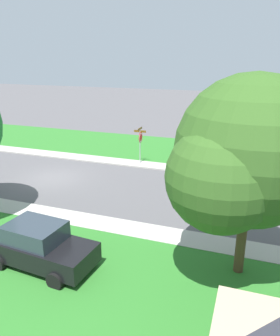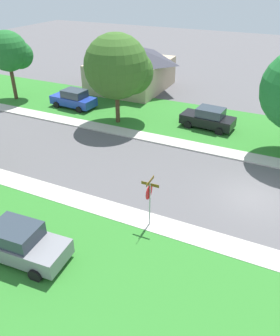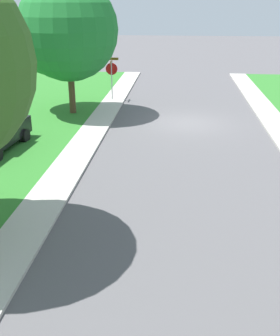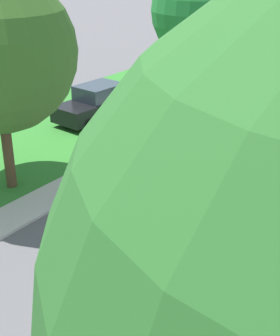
% 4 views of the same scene
% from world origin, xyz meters
% --- Properties ---
extents(ground_plane, '(120.00, 120.00, 0.00)m').
position_xyz_m(ground_plane, '(0.00, 0.00, 0.00)').
color(ground_plane, '#565456').
extents(sidewalk_east, '(1.40, 56.00, 0.10)m').
position_xyz_m(sidewalk_east, '(4.70, 12.00, 0.05)').
color(sidewalk_east, '#B7B2A8').
rests_on(sidewalk_east, ground).
extents(lawn_east, '(8.00, 56.00, 0.08)m').
position_xyz_m(lawn_east, '(9.40, 12.00, 0.04)').
color(lawn_east, '#2D7528').
rests_on(lawn_east, ground).
extents(sidewalk_west, '(1.40, 56.00, 0.10)m').
position_xyz_m(sidewalk_west, '(-4.70, 12.00, 0.05)').
color(sidewalk_west, '#B7B2A8').
rests_on(sidewalk_west, ground).
extents(lawn_west, '(8.00, 56.00, 0.08)m').
position_xyz_m(lawn_west, '(-9.40, 12.00, 0.04)').
color(lawn_west, '#2D7528').
rests_on(lawn_west, ground).
extents(stop_sign_far_corner, '(0.92, 0.92, 2.77)m').
position_xyz_m(stop_sign_far_corner, '(-4.86, 4.44, 1.89)').
color(stop_sign_far_corner, '#9E9EA3').
rests_on(stop_sign_far_corner, ground).
extents(car_grey_kerbside_mid, '(2.26, 4.41, 1.76)m').
position_xyz_m(car_grey_kerbside_mid, '(-9.41, 8.69, 0.87)').
color(car_grey_kerbside_mid, gray).
rests_on(car_grey_kerbside_mid, ground).
extents(car_black_near_corner, '(2.29, 4.43, 1.76)m').
position_xyz_m(car_black_near_corner, '(8.49, 5.15, 0.87)').
color(car_black_near_corner, black).
rests_on(car_black_near_corner, ground).
extents(tree_sidewalk_mid, '(5.54, 5.15, 7.34)m').
position_xyz_m(tree_sidewalk_mid, '(6.63, 12.20, 4.59)').
color(tree_sidewalk_mid, '#4C3823').
rests_on(tree_sidewalk_mid, ground).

